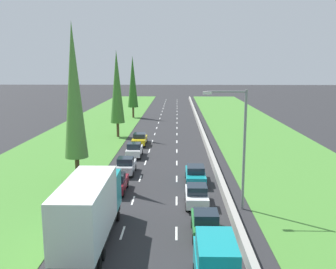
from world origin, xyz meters
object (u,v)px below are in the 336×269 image
(teal_van_right_lane_second, at_px, (216,266))
(white_hatchback_left_lane, at_px, (134,150))
(white_hatchback_right_lane, at_px, (197,195))
(green_hatchback_right_lane, at_px, (205,224))
(poplar_tree_fourth, at_px, (133,82))
(white_box_truck_left_lane, at_px, (89,210))
(yellow_sedan_left_lane, at_px, (140,139))
(poplar_tree_third, at_px, (117,87))
(street_light_mast, at_px, (240,141))
(maroon_hatchback_left_lane, at_px, (116,183))
(poplar_tree_second, at_px, (74,91))
(silver_hatchback_left_lane, at_px, (126,166))
(teal_sedan_right_lane, at_px, (195,174))

(teal_van_right_lane_second, relative_size, white_hatchback_left_lane, 1.26)
(white_hatchback_right_lane, bearing_deg, green_hatchback_right_lane, -86.87)
(poplar_tree_fourth, bearing_deg, white_box_truck_left_lane, -86.12)
(white_hatchback_left_lane, bearing_deg, white_box_truck_left_lane, -90.48)
(white_hatchback_right_lane, relative_size, yellow_sedan_left_lane, 0.87)
(green_hatchback_right_lane, relative_size, poplar_tree_third, 0.30)
(white_hatchback_right_lane, distance_m, yellow_sedan_left_lane, 23.58)
(green_hatchback_right_lane, xyz_separation_m, street_light_mast, (2.78, 4.72, 4.40))
(poplar_tree_third, bearing_deg, white_hatchback_left_lane, -72.95)
(white_hatchback_right_lane, distance_m, poplar_tree_fourth, 51.54)
(white_box_truck_left_lane, relative_size, white_hatchback_left_lane, 2.41)
(maroon_hatchback_left_lane, height_order, white_hatchback_right_lane, same)
(white_box_truck_left_lane, height_order, maroon_hatchback_left_lane, white_box_truck_left_lane)
(green_hatchback_right_lane, distance_m, poplar_tree_second, 18.01)
(poplar_tree_fourth, distance_m, street_light_mast, 52.51)
(maroon_hatchback_left_lane, relative_size, silver_hatchback_left_lane, 1.00)
(street_light_mast, bearing_deg, green_hatchback_right_lane, -120.49)
(white_hatchback_left_lane, height_order, poplar_tree_second, poplar_tree_second)
(yellow_sedan_left_lane, height_order, poplar_tree_fourth, poplar_tree_fourth)
(yellow_sedan_left_lane, bearing_deg, teal_sedan_right_lane, -68.00)
(street_light_mast, bearing_deg, yellow_sedan_left_lane, 112.59)
(green_hatchback_right_lane, bearing_deg, poplar_tree_second, 133.39)
(white_hatchback_left_lane, bearing_deg, street_light_mast, -59.56)
(white_box_truck_left_lane, bearing_deg, white_hatchback_right_lane, 44.14)
(maroon_hatchback_left_lane, xyz_separation_m, teal_sedan_right_lane, (6.90, 2.84, -0.02))
(yellow_sedan_left_lane, height_order, poplar_tree_second, poplar_tree_second)
(poplar_tree_third, xyz_separation_m, street_light_mast, (13.54, -29.11, -2.29))
(street_light_mast, bearing_deg, poplar_tree_fourth, 105.11)
(white_box_truck_left_lane, height_order, poplar_tree_second, poplar_tree_second)
(white_hatchback_left_lane, xyz_separation_m, yellow_sedan_left_lane, (-0.03, 6.84, -0.02))
(white_hatchback_right_lane, relative_size, white_hatchback_left_lane, 1.00)
(silver_hatchback_left_lane, bearing_deg, white_hatchback_left_lane, 89.66)
(green_hatchback_right_lane, bearing_deg, yellow_sedan_left_lane, 103.85)
(white_box_truck_left_lane, distance_m, street_light_mast, 11.89)
(white_box_truck_left_lane, height_order, poplar_tree_fourth, poplar_tree_fourth)
(poplar_tree_fourth, bearing_deg, street_light_mast, -74.89)
(maroon_hatchback_left_lane, height_order, poplar_tree_second, poplar_tree_second)
(teal_van_right_lane_second, bearing_deg, teal_sedan_right_lane, 90.41)
(white_box_truck_left_lane, xyz_separation_m, silver_hatchback_left_lane, (0.15, 15.19, -1.35))
(silver_hatchback_left_lane, distance_m, teal_sedan_right_lane, 7.36)
(teal_van_right_lane_second, height_order, yellow_sedan_left_lane, teal_van_right_lane_second)
(maroon_hatchback_left_lane, height_order, white_hatchback_left_lane, same)
(white_hatchback_left_lane, height_order, street_light_mast, street_light_mast)
(white_hatchback_left_lane, bearing_deg, yellow_sedan_left_lane, 90.24)
(green_hatchback_right_lane, xyz_separation_m, white_hatchback_left_lane, (-6.87, 21.15, 0.00))
(white_hatchback_right_lane, bearing_deg, teal_sedan_right_lane, 88.20)
(yellow_sedan_left_lane, xyz_separation_m, poplar_tree_third, (-3.86, 5.84, 6.71))
(maroon_hatchback_left_lane, relative_size, teal_sedan_right_lane, 0.87)
(teal_van_right_lane_second, bearing_deg, maroon_hatchback_left_lane, 115.75)
(teal_sedan_right_lane, bearing_deg, poplar_tree_second, 176.33)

